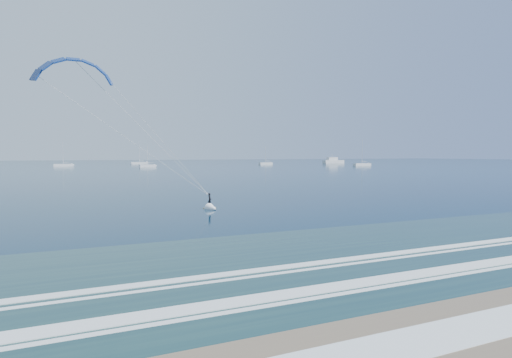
{
  "coord_description": "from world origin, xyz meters",
  "views": [
    {
      "loc": [
        -20.02,
        -10.58,
        5.82
      ],
      "look_at": [
        -1.44,
        27.71,
        3.49
      ],
      "focal_mm": 32.0,
      "sensor_mm": 36.0,
      "label": 1
    }
  ],
  "objects": [
    {
      "name": "kitesurfer_rig",
      "position": [
        -10.49,
        34.1,
        8.15
      ],
      "size": [
        19.28,
        4.33,
        15.57
      ],
      "color": "#B99915",
      "rests_on": "ground"
    },
    {
      "name": "motor_yacht",
      "position": [
        148.05,
        225.13,
        1.52
      ],
      "size": [
        13.99,
        3.73,
        5.92
      ],
      "color": "silver",
      "rests_on": "ground"
    },
    {
      "name": "sailboat_2",
      "position": [
        -8.13,
        221.87,
        0.68
      ],
      "size": [
        8.53,
        2.4,
        11.53
      ],
      "color": "silver",
      "rests_on": "ground"
    },
    {
      "name": "sailboat_3",
      "position": [
        24.7,
        191.47,
        0.67
      ],
      "size": [
        6.98,
        2.4,
        9.92
      ],
      "color": "silver",
      "rests_on": "ground"
    },
    {
      "name": "sailboat_4",
      "position": [
        34.75,
        258.5,
        0.69
      ],
      "size": [
        9.67,
        2.4,
        13.02
      ],
      "color": "silver",
      "rests_on": "ground"
    },
    {
      "name": "sailboat_5",
      "position": [
        95.44,
        215.1,
        0.67
      ],
      "size": [
        7.6,
        2.4,
        10.52
      ],
      "color": "silver",
      "rests_on": "ground"
    },
    {
      "name": "sailboat_6",
      "position": [
        128.13,
        172.38,
        0.69
      ],
      "size": [
        9.65,
        2.4,
        12.95
      ],
      "color": "silver",
      "rests_on": "ground"
    }
  ]
}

